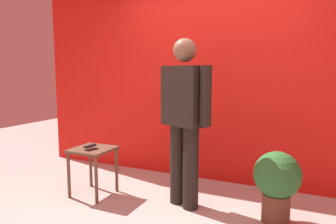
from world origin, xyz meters
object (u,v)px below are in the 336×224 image
object	(u,v)px
standing_person	(184,114)
potted_plant	(277,181)
cell_phone	(92,149)
tv_remote	(90,146)
side_table	(93,157)

from	to	relation	value
standing_person	potted_plant	distance (m)	1.10
cell_phone	potted_plant	size ratio (longest dim) A/B	0.21
standing_person	tv_remote	size ratio (longest dim) A/B	10.37
tv_remote	potted_plant	bearing A→B (deg)	5.74
potted_plant	cell_phone	bearing A→B (deg)	-172.90
side_table	cell_phone	size ratio (longest dim) A/B	3.84
side_table	cell_phone	distance (m)	0.13
standing_person	cell_phone	world-z (taller)	standing_person
standing_person	tv_remote	distance (m)	1.22
potted_plant	side_table	bearing A→B (deg)	-174.81
cell_phone	side_table	bearing A→B (deg)	133.91
standing_person	cell_phone	bearing A→B (deg)	-167.18
side_table	standing_person	bearing A→B (deg)	9.11
side_table	cell_phone	xyz separation A→B (m)	(0.04, -0.06, 0.11)
standing_person	cell_phone	distance (m)	1.14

